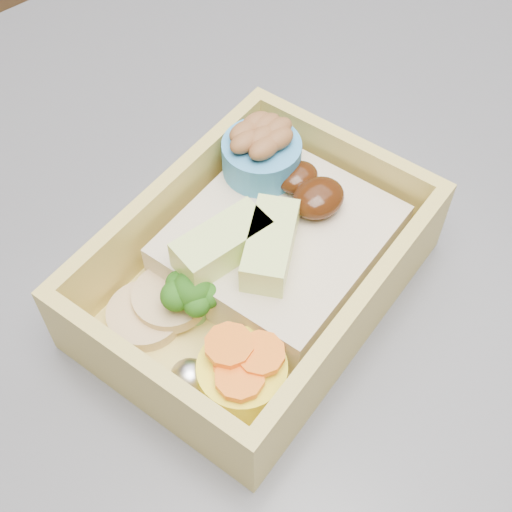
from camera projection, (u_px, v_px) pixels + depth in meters
bento_box at (259, 260)px, 0.39m from camera, size 0.21×0.17×0.07m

